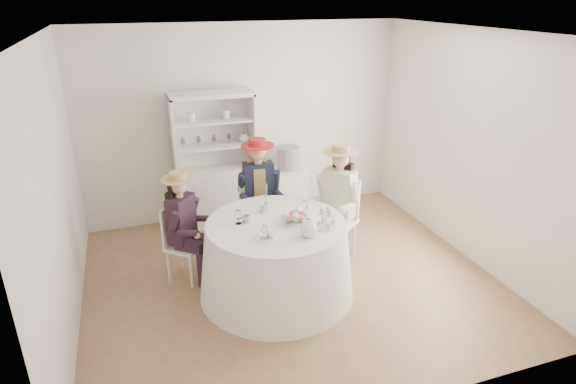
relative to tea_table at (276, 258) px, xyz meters
name	(u,v)px	position (x,y,z in m)	size (l,w,h in m)	color
ground	(291,279)	(0.22, 0.17, -0.42)	(4.50, 4.50, 0.00)	brown
ceiling	(291,33)	(0.22, 0.17, 2.28)	(4.50, 4.50, 0.00)	white
wall_back	(244,123)	(0.22, 2.17, 0.93)	(4.50, 4.50, 0.00)	silver
wall_front	(388,264)	(0.22, -1.83, 0.93)	(4.50, 4.50, 0.00)	silver
wall_left	(55,196)	(-2.03, 0.17, 0.93)	(4.50, 4.50, 0.00)	silver
wall_right	(471,148)	(2.47, 0.17, 0.93)	(4.50, 4.50, 0.00)	silver
tea_table	(276,258)	(0.00, 0.00, 0.00)	(1.67, 1.67, 0.84)	white
hutch	(216,179)	(-0.26, 1.94, 0.24)	(1.10, 0.43, 1.86)	silver
side_table	(288,191)	(0.77, 1.87, -0.06)	(0.46, 0.46, 0.71)	silver
hatbox	(288,158)	(0.77, 1.87, 0.46)	(0.32, 0.32, 0.32)	black
guest_left	(183,221)	(-0.88, 0.59, 0.31)	(0.55, 0.54, 1.29)	silver
guest_mid	(259,188)	(0.11, 1.06, 0.39)	(0.53, 0.55, 1.43)	silver
guest_right	(338,196)	(0.93, 0.50, 0.39)	(0.62, 0.59, 1.44)	silver
spare_chair	(254,211)	(0.05, 1.11, 0.06)	(0.45, 0.45, 0.89)	silver
teacup_a	(246,219)	(-0.29, 0.11, 0.46)	(0.08, 0.08, 0.07)	white
teacup_b	(263,210)	(-0.05, 0.29, 0.45)	(0.07, 0.07, 0.06)	white
teacup_c	(298,213)	(0.27, 0.09, 0.46)	(0.08, 0.08, 0.07)	white
flower_bowl	(296,218)	(0.22, -0.01, 0.45)	(0.23, 0.23, 0.06)	white
flower_arrangement	(295,216)	(0.18, -0.08, 0.52)	(0.19, 0.19, 0.07)	pink
table_teapot	(309,229)	(0.21, -0.39, 0.50)	(0.24, 0.17, 0.18)	white
sandwich_plate	(268,236)	(-0.17, -0.28, 0.44)	(0.25, 0.25, 0.06)	white
cupcake_stand	(326,220)	(0.45, -0.26, 0.50)	(0.22, 0.22, 0.21)	white
stemware_set	(276,216)	(0.00, 0.00, 0.50)	(0.81, 0.79, 0.15)	white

